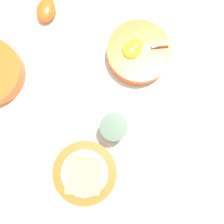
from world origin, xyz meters
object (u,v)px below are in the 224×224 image
at_px(toast_plate, 85,173).
at_px(toast_sandwich, 83,176).
at_px(drinking_cup, 114,128).
at_px(egg_bowl, 138,53).
at_px(soup_spoon, 47,7).

distance_m(toast_plate, toast_sandwich, 0.03).
bearing_deg(toast_plate, toast_sandwich, 19.78).
bearing_deg(drinking_cup, egg_bowl, -168.11).
xyz_separation_m(toast_sandwich, soup_spoon, (-0.35, -0.34, -0.02)).
bearing_deg(drinking_cup, soup_spoon, -121.49).
distance_m(egg_bowl, drinking_cup, 0.22).
xyz_separation_m(toast_plate, soup_spoon, (-0.35, -0.33, 0.01)).
height_order(egg_bowl, soup_spoon, egg_bowl).
relative_size(egg_bowl, toast_plate, 1.01).
relative_size(toast_sandwich, soup_spoon, 0.71).
relative_size(soup_spoon, drinking_cup, 1.99).
height_order(toast_plate, drinking_cup, drinking_cup).
xyz_separation_m(egg_bowl, toast_plate, (0.36, 0.04, -0.02)).
distance_m(egg_bowl, toast_sandwich, 0.36).
bearing_deg(egg_bowl, toast_plate, 6.04).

